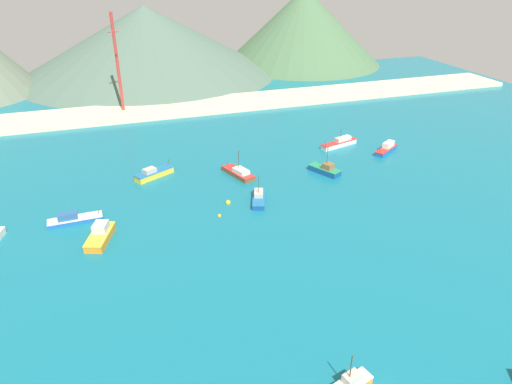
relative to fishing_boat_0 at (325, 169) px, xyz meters
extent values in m
cube|color=#146B7F|center=(-22.48, -28.28, -1.17)|extent=(260.00, 280.00, 0.50)
cube|color=#14478C|center=(-0.07, 0.14, -0.33)|extent=(5.90, 8.05, 1.18)
cube|color=#238C5B|center=(-0.07, 0.14, 0.36)|extent=(6.02, 8.21, 0.20)
cube|color=brown|center=(0.36, -0.71, 1.10)|extent=(2.84, 2.89, 1.28)
cylinder|color=#4C3823|center=(0.16, -0.32, 3.83)|extent=(0.14, 0.14, 4.18)
cube|color=#14478C|center=(-19.26, -8.47, -0.46)|extent=(4.82, 7.99, 0.93)
cube|color=#1E669E|center=(-19.26, -8.47, 0.10)|extent=(4.92, 8.15, 0.20)
cube|color=#B2ADA3|center=(-18.95, -7.57, 0.63)|extent=(2.77, 3.61, 0.86)
cylinder|color=#4C3823|center=(-19.16, -8.18, 2.86)|extent=(0.10, 0.10, 3.60)
cube|color=orange|center=(-50.69, -13.38, -0.28)|extent=(5.73, 8.91, 1.28)
cube|color=gold|center=(-50.69, -13.38, 0.45)|extent=(5.84, 9.09, 0.20)
cube|color=beige|center=(-50.35, -12.40, 1.30)|extent=(3.18, 3.53, 1.49)
cube|color=#B2ADA3|center=(-23.96, -55.83, 0.68)|extent=(2.38, 1.90, 1.10)
cylinder|color=#4C3823|center=(-24.36, -55.94, 2.87)|extent=(0.13, 0.13, 3.28)
cube|color=silver|center=(11.03, 14.26, -0.36)|extent=(11.01, 4.97, 1.13)
cube|color=red|center=(11.03, 14.26, 0.31)|extent=(11.23, 5.07, 0.20)
cube|color=beige|center=(12.34, 14.62, 0.93)|extent=(4.95, 2.81, 1.05)
cylinder|color=#4C3823|center=(6.34, 12.95, 1.00)|extent=(0.66, 0.29, 1.53)
cylinder|color=#4C3823|center=(11.44, 14.37, 2.70)|extent=(0.11, 0.11, 2.49)
cube|color=gold|center=(-37.98, 10.64, -0.28)|extent=(9.35, 6.67, 1.30)
cube|color=#1E669E|center=(-37.98, 10.64, 0.47)|extent=(9.53, 6.80, 0.20)
cube|color=#B2ADA3|center=(-39.00, 10.10, 1.04)|extent=(3.39, 3.06, 0.94)
cylinder|color=#4C3823|center=(-34.34, 12.60, 1.28)|extent=(0.70, 0.45, 1.74)
cube|color=brown|center=(-19.57, 5.22, -0.48)|extent=(5.81, 9.82, 0.89)
cube|color=red|center=(-19.57, 5.22, 0.07)|extent=(5.92, 10.02, 0.20)
cube|color=silver|center=(-19.18, 4.11, 0.63)|extent=(3.36, 4.47, 0.93)
cylinder|color=#4C3823|center=(-20.94, 9.22, 0.60)|extent=(0.29, 0.55, 1.22)
cylinder|color=#4C3823|center=(-19.44, 4.86, 3.24)|extent=(0.16, 0.16, 4.29)
cube|color=#1E5BA8|center=(20.52, 6.55, -0.42)|extent=(8.39, 6.46, 1.00)
cube|color=red|center=(20.52, 6.55, 0.18)|extent=(8.56, 6.58, 0.20)
cube|color=silver|center=(21.42, 7.12, 0.96)|extent=(4.11, 3.45, 1.38)
cylinder|color=#4C3823|center=(17.29, 4.49, 0.78)|extent=(0.56, 0.42, 1.36)
cube|color=#1E5BA8|center=(-54.97, -5.06, -0.55)|extent=(9.82, 2.89, 0.74)
cube|color=white|center=(-54.97, -5.06, -0.08)|extent=(10.01, 2.95, 0.20)
cube|color=#28568C|center=(-56.18, -5.11, 0.63)|extent=(3.62, 2.01, 1.24)
cylinder|color=#4C3823|center=(-50.60, -4.87, 0.33)|extent=(0.47, 0.14, 1.01)
sphere|color=gold|center=(-25.40, -7.18, -0.73)|extent=(1.08, 1.08, 1.08)
sphere|color=gold|center=(-28.44, -11.73, -0.80)|extent=(0.70, 0.70, 0.70)
cube|color=beige|center=(-22.48, 60.46, -0.32)|extent=(247.00, 18.45, 1.20)
cone|color=#4C6656|center=(-26.10, 114.34, 12.86)|extent=(105.56, 105.56, 27.56)
cone|color=#476B47|center=(44.55, 115.80, 15.43)|extent=(71.70, 71.70, 32.71)
cylinder|color=#B7332D|center=(-40.81, 61.98, 14.39)|extent=(0.93, 0.93, 30.63)
cylinder|color=#B7332D|center=(-40.81, 61.98, 24.19)|extent=(3.06, 0.47, 0.47)
cylinder|color=#B7332D|center=(-40.81, 61.98, 18.07)|extent=(0.47, 2.45, 0.47)
camera|label=1|loc=(-46.80, -88.74, 44.61)|focal=32.79mm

